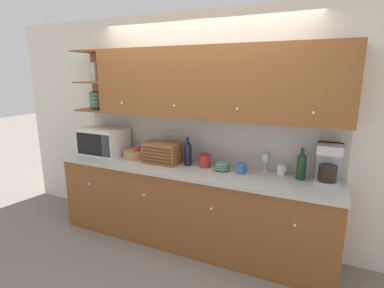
{
  "coord_description": "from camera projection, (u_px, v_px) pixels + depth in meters",
  "views": [
    {
      "loc": [
        1.38,
        -3.15,
        1.93
      ],
      "look_at": [
        0.0,
        -0.21,
        1.16
      ],
      "focal_mm": 28.0,
      "sensor_mm": 36.0,
      "label": 1
    }
  ],
  "objects": [
    {
      "name": "ground_plane",
      "position": [
        199.0,
        230.0,
        3.79
      ],
      "size": [
        24.0,
        24.0,
        0.0
      ],
      "primitive_type": "plane",
      "color": "slate"
    },
    {
      "name": "wall_back",
      "position": [
        201.0,
        128.0,
        3.51
      ],
      "size": [
        5.55,
        0.06,
        2.6
      ],
      "color": "silver",
      "rests_on": "ground_plane"
    },
    {
      "name": "counter_unit",
      "position": [
        189.0,
        205.0,
        3.42
      ],
      "size": [
        3.17,
        0.63,
        0.91
      ],
      "color": "brown",
      "rests_on": "ground_plane"
    },
    {
      "name": "backsplash_panel",
      "position": [
        199.0,
        138.0,
        3.51
      ],
      "size": [
        3.15,
        0.01,
        0.55
      ],
      "color": "#B7B2A8",
      "rests_on": "counter_unit"
    },
    {
      "name": "upper_cabinets",
      "position": [
        207.0,
        83.0,
        3.14
      ],
      "size": [
        3.15,
        0.38,
        0.74
      ],
      "color": "brown",
      "rests_on": "backsplash_panel"
    },
    {
      "name": "microwave",
      "position": [
        104.0,
        141.0,
        3.83
      ],
      "size": [
        0.55,
        0.41,
        0.34
      ],
      "color": "silver",
      "rests_on": "counter_unit"
    },
    {
      "name": "fruit_basket",
      "position": [
        136.0,
        154.0,
        3.68
      ],
      "size": [
        0.3,
        0.3,
        0.16
      ],
      "color": "#A87F4C",
      "rests_on": "counter_unit"
    },
    {
      "name": "bread_box",
      "position": [
        162.0,
        153.0,
        3.46
      ],
      "size": [
        0.41,
        0.26,
        0.24
      ],
      "color": "brown",
      "rests_on": "counter_unit"
    },
    {
      "name": "second_wine_bottle",
      "position": [
        188.0,
        153.0,
        3.37
      ],
      "size": [
        0.09,
        0.09,
        0.32
      ],
      "color": "black",
      "rests_on": "counter_unit"
    },
    {
      "name": "storage_canister",
      "position": [
        205.0,
        160.0,
        3.32
      ],
      "size": [
        0.13,
        0.13,
        0.15
      ],
      "color": "#B22D28",
      "rests_on": "counter_unit"
    },
    {
      "name": "bowl_stack_on_counter",
      "position": [
        222.0,
        166.0,
        3.21
      ],
      "size": [
        0.18,
        0.18,
        0.09
      ],
      "color": "slate",
      "rests_on": "counter_unit"
    },
    {
      "name": "mug",
      "position": [
        241.0,
        168.0,
        3.1
      ],
      "size": [
        0.11,
        0.1,
        0.11
      ],
      "color": "#38669E",
      "rests_on": "counter_unit"
    },
    {
      "name": "wine_glass",
      "position": [
        265.0,
        159.0,
        3.16
      ],
      "size": [
        0.08,
        0.08,
        0.2
      ],
      "color": "silver",
      "rests_on": "counter_unit"
    },
    {
      "name": "mug_blue_second",
      "position": [
        281.0,
        170.0,
        3.06
      ],
      "size": [
        0.1,
        0.08,
        0.11
      ],
      "color": "silver",
      "rests_on": "counter_unit"
    },
    {
      "name": "wine_bottle",
      "position": [
        301.0,
        165.0,
        2.91
      ],
      "size": [
        0.09,
        0.09,
        0.32
      ],
      "color": "#19381E",
      "rests_on": "counter_unit"
    },
    {
      "name": "coffee_maker",
      "position": [
        329.0,
        163.0,
        2.81
      ],
      "size": [
        0.22,
        0.23,
        0.38
      ],
      "color": "#B7B7BC",
      "rests_on": "counter_unit"
    }
  ]
}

